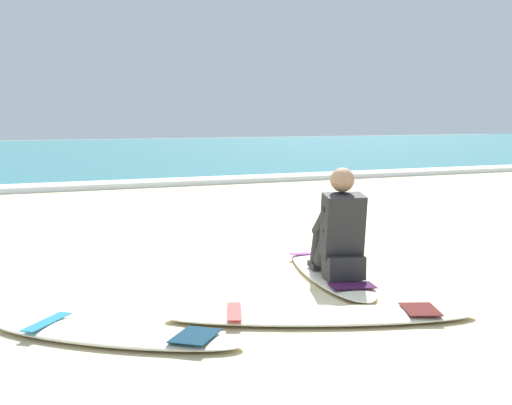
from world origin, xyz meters
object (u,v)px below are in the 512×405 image
(surfboard_spare_near, at_px, (114,334))
(surfboard_spare_far, at_px, (322,315))
(surfboard_main, at_px, (329,271))
(surfer_seated, at_px, (340,234))

(surfboard_spare_near, bearing_deg, surfboard_spare_far, -8.60)
(surfboard_main, bearing_deg, surfboard_spare_near, -155.51)
(surfer_seated, height_order, surfboard_spare_far, surfer_seated)
(surfboard_main, distance_m, surfboard_spare_far, 1.52)
(surfboard_main, height_order, surfer_seated, surfer_seated)
(surfer_seated, xyz_separation_m, surfboard_spare_near, (-2.18, -0.70, -0.40))
(surfboard_spare_near, height_order, surfboard_spare_far, same)
(surfer_seated, distance_m, surfboard_spare_far, 1.24)
(surfboard_spare_far, bearing_deg, surfer_seated, 51.66)
(surfer_seated, bearing_deg, surfboard_spare_near, -162.27)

